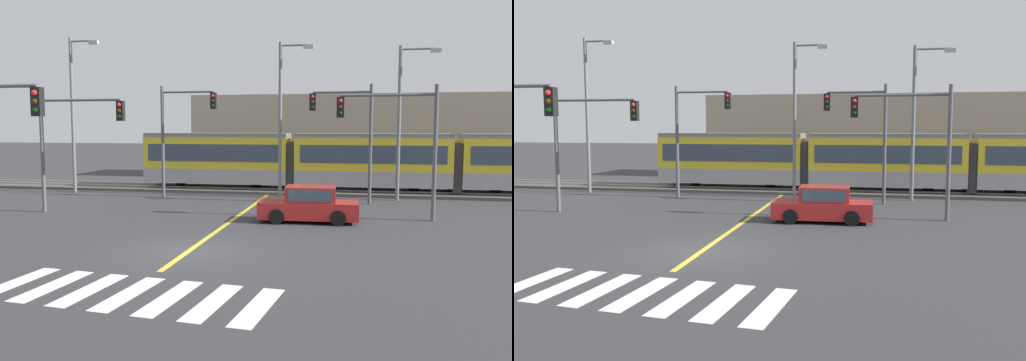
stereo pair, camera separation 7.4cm
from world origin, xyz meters
The scene contains 22 objects.
ground_plane centered at (0.00, 0.00, 0.00)m, with size 200.00×200.00×0.00m, color #333335.
track_bed centered at (0.00, 16.53, 0.09)m, with size 120.00×4.00×0.18m, color #4C4742.
rail_near centered at (0.00, 15.81, 0.23)m, with size 120.00×0.08×0.10m, color #939399.
rail_far centered at (0.00, 17.25, 0.23)m, with size 120.00×0.08×0.10m, color #939399.
light_rail_tram centered at (5.98, 16.52, 2.05)m, with size 28.00×2.64×3.43m.
crosswalk_stripe_0 centered at (-3.28, -4.17, 0.00)m, with size 0.56×2.80×0.01m, color silver.
crosswalk_stripe_1 centered at (-2.19, -4.28, 0.00)m, with size 0.56×2.80×0.01m, color silver.
crosswalk_stripe_2 centered at (-1.09, -4.39, 0.00)m, with size 0.56×2.80×0.01m, color silver.
crosswalk_stripe_3 centered at (0.00, -4.50, 0.00)m, with size 0.56×2.80×0.01m, color silver.
crosswalk_stripe_4 centered at (1.09, -4.61, 0.00)m, with size 0.56×2.80×0.01m, color silver.
crosswalk_stripe_5 centered at (2.19, -4.72, 0.00)m, with size 0.56×2.80×0.01m, color silver.
crosswalk_stripe_6 centered at (3.28, -4.84, 0.00)m, with size 0.56×2.80×0.01m, color silver.
lane_centre_line centered at (0.00, 6.01, 0.00)m, with size 0.20×17.03×0.01m, color gold.
sedan_crossing centered at (3.28, 6.30, 0.70)m, with size 4.27×2.06×1.52m.
traffic_light_far_right centered at (4.81, 12.06, 4.07)m, with size 3.25×0.38×6.20m.
traffic_light_mid_left centered at (-7.80, 6.43, 3.81)m, with size 4.25×0.38×5.74m.
traffic_light_far_left centered at (-4.62, 12.55, 4.15)m, with size 3.25×0.38×6.29m.
traffic_light_mid_right centered at (7.02, 7.51, 3.88)m, with size 4.25×0.38×5.81m.
street_lamp_west centered at (-11.63, 13.57, 5.19)m, with size 1.91×0.28×9.28m.
street_lamp_centre centered at (1.01, 13.94, 4.91)m, with size 1.94×0.28×8.72m.
street_lamp_east centered at (7.55, 13.80, 4.73)m, with size 2.17×0.28×8.33m.
building_backdrop_far centered at (5.75, 27.13, 3.22)m, with size 27.03×6.00×6.43m, color tan.
Camera 2 is at (5.66, -16.49, 4.09)m, focal length 38.00 mm.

